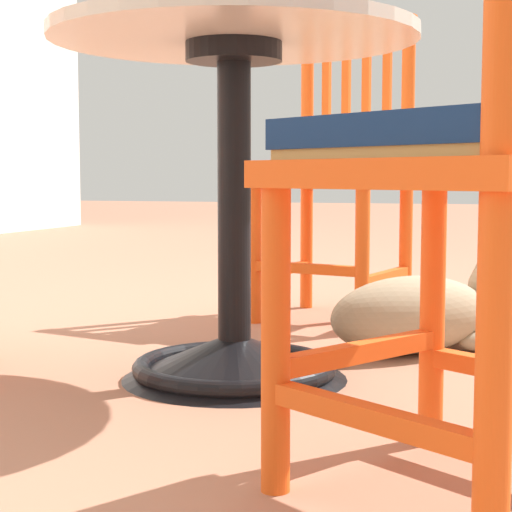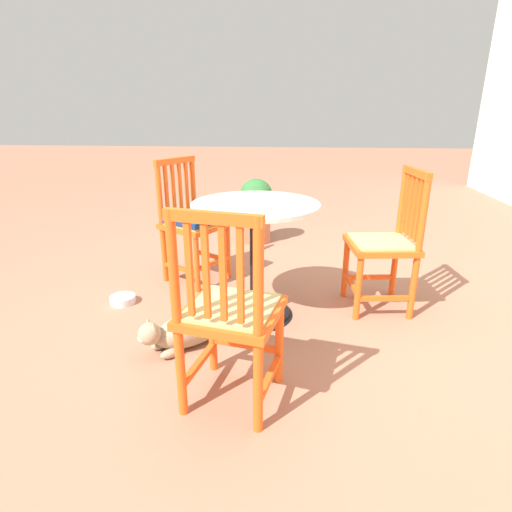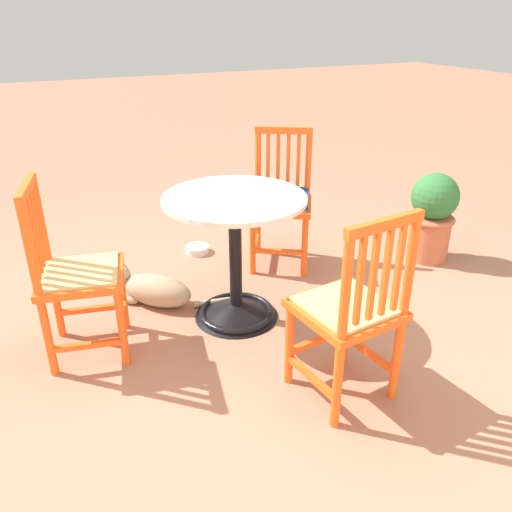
{
  "view_description": "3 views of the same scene",
  "coord_description": "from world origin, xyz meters",
  "px_view_note": "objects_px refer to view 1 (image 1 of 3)",
  "views": [
    {
      "loc": [
        -1.77,
        -0.59,
        0.43
      ],
      "look_at": [
        -0.01,
        -0.03,
        0.26
      ],
      "focal_mm": 59.89,
      "sensor_mm": 36.0,
      "label": 1
    },
    {
      "loc": [
        2.29,
        0.19,
        1.26
      ],
      "look_at": [
        -0.17,
        -0.01,
        0.37
      ],
      "focal_mm": 28.98,
      "sensor_mm": 36.0,
      "label": 2
    },
    {
      "loc": [
        0.91,
        2.32,
        1.6
      ],
      "look_at": [
        -0.21,
        -0.02,
        0.35
      ],
      "focal_mm": 35.98,
      "sensor_mm": 36.0,
      "label": 3
    }
  ],
  "objects_px": {
    "cafe_table": "(234,246)",
    "orange_chair_facing_out": "(474,162)",
    "orange_chair_tucked_in": "(337,175)",
    "tabby_cat": "(424,314)"
  },
  "relations": [
    {
      "from": "cafe_table",
      "to": "orange_chair_facing_out",
      "type": "relative_size",
      "value": 0.83
    },
    {
      "from": "cafe_table",
      "to": "orange_chair_tucked_in",
      "type": "bearing_deg",
      "value": -2.69
    },
    {
      "from": "cafe_table",
      "to": "orange_chair_tucked_in",
      "type": "height_order",
      "value": "orange_chair_tucked_in"
    },
    {
      "from": "cafe_table",
      "to": "orange_chair_tucked_in",
      "type": "distance_m",
      "value": 0.85
    },
    {
      "from": "tabby_cat",
      "to": "cafe_table",
      "type": "bearing_deg",
      "value": 138.31
    },
    {
      "from": "cafe_table",
      "to": "tabby_cat",
      "type": "relative_size",
      "value": 1.2
    },
    {
      "from": "orange_chair_tucked_in",
      "to": "tabby_cat",
      "type": "relative_size",
      "value": 1.44
    },
    {
      "from": "cafe_table",
      "to": "orange_chair_facing_out",
      "type": "distance_m",
      "value": 0.78
    },
    {
      "from": "orange_chair_facing_out",
      "to": "orange_chair_tucked_in",
      "type": "bearing_deg",
      "value": 18.97
    },
    {
      "from": "orange_chair_facing_out",
      "to": "orange_chair_tucked_in",
      "type": "relative_size",
      "value": 1.0
    }
  ]
}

